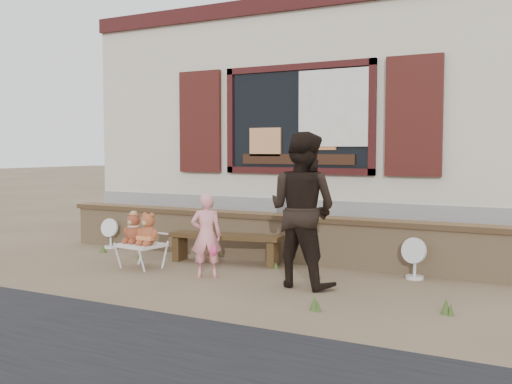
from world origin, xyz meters
The scene contains 12 objects.
ground centered at (0.00, 0.00, 0.00)m, with size 80.00×80.00×0.00m, color brown.
shopfront centered at (0.00, 4.49, 2.00)m, with size 8.04×5.13×4.00m.
brick_wall centered at (0.00, 1.00, 0.34)m, with size 7.10×0.36×0.67m.
bench centered at (-0.42, 0.47, 0.30)m, with size 1.64×0.58×0.41m.
folding_chair centered at (-1.22, -0.35, 0.30)m, with size 0.60×0.54×0.33m.
teddy_bear_left centered at (-1.36, -0.33, 0.54)m, with size 0.30×0.26×0.41m, color brown, non-canonical shape.
teddy_bear_right centered at (-1.08, -0.37, 0.55)m, with size 0.32×0.27×0.43m, color brown, non-canonical shape.
child centered at (-0.15, -0.41, 0.52)m, with size 0.38×0.25×1.04m, color pink.
adult centered at (1.09, -0.29, 0.89)m, with size 0.86×0.67×1.78m, color black.
fan_left centered at (-2.72, 0.72, 0.24)m, with size 0.30×0.20×0.48m.
fan_right centered at (2.15, 0.70, 0.26)m, with size 0.33×0.22×0.51m.
grass_tufts centered at (0.49, -0.13, 0.06)m, with size 5.47×1.80×0.16m.
Camera 1 is at (3.86, -6.56, 1.57)m, focal length 42.00 mm.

